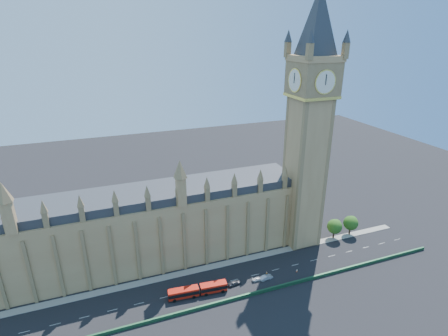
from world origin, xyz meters
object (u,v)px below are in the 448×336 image
object	(u,v)px
red_bus	(198,290)
car_white	(258,279)
car_grey	(234,283)
car_silver	(266,277)

from	to	relation	value
red_bus	car_white	size ratio (longest dim) A/B	4.73
red_bus	car_white	distance (m)	21.18
car_grey	car_white	xyz separation A→B (m)	(8.36, -0.79, -0.18)
red_bus	car_grey	xyz separation A→B (m)	(12.79, 0.29, -0.94)
red_bus	car_grey	world-z (taller)	red_bus
car_silver	car_white	world-z (taller)	car_silver
car_grey	car_silver	world-z (taller)	car_grey
red_bus	car_white	bearing A→B (deg)	3.43
car_silver	car_white	bearing A→B (deg)	76.45
red_bus	car_grey	bearing A→B (deg)	6.07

